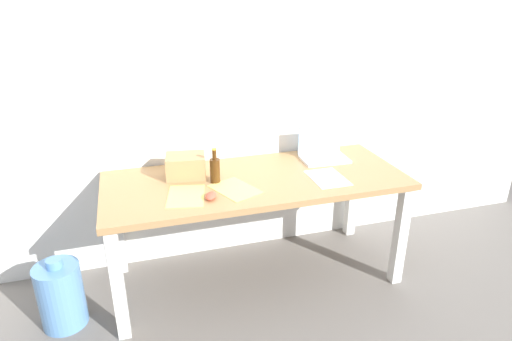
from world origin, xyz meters
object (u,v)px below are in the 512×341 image
at_px(beer_bottle, 215,169).
at_px(cardboard_box, 186,166).
at_px(desk, 256,191).
at_px(laptop_right, 323,152).
at_px(water_cooler_jug, 61,295).
at_px(computer_mouse, 211,196).

distance_m(beer_bottle, cardboard_box, 0.21).
bearing_deg(beer_bottle, desk, -1.98).
height_order(laptop_right, water_cooler_jug, laptop_right).
bearing_deg(beer_bottle, water_cooler_jug, -172.41).
bearing_deg(water_cooler_jug, cardboard_box, 18.50).
bearing_deg(desk, beer_bottle, 178.02).
height_order(beer_bottle, computer_mouse, beer_bottle).
bearing_deg(cardboard_box, beer_bottle, -41.57).
distance_m(beer_bottle, computer_mouse, 0.24).
xyz_separation_m(cardboard_box, water_cooler_jug, (-0.81, -0.27, -0.62)).
bearing_deg(beer_bottle, cardboard_box, 138.43).
height_order(laptop_right, cardboard_box, laptop_right).
xyz_separation_m(laptop_right, beer_bottle, (-0.81, -0.18, 0.04)).
distance_m(laptop_right, computer_mouse, 0.97).
relative_size(desk, laptop_right, 5.84).
distance_m(desk, water_cooler_jug, 1.32).
bearing_deg(desk, cardboard_box, 160.30).
xyz_separation_m(laptop_right, cardboard_box, (-0.97, -0.04, 0.02)).
bearing_deg(laptop_right, beer_bottle, -167.41).
distance_m(desk, cardboard_box, 0.48).
xyz_separation_m(computer_mouse, cardboard_box, (-0.09, 0.36, 0.05)).
distance_m(desk, computer_mouse, 0.41).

